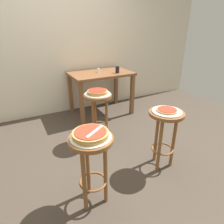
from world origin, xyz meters
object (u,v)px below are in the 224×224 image
object	(u,v)px
stool_leftside	(98,107)
dining_table	(101,79)
serving_plate_middle	(167,111)
serving_plate_leftside	(98,94)
condiment_shaker	(98,70)
pizza_leftside	(98,92)
stool_foreground	(92,156)
pizza_middle	(167,110)
stool_middle	(165,128)
pizza_server_knife	(95,131)
cup_near_edge	(117,70)
serving_plate_foreground	(91,137)
pizza_foreground	(91,134)

from	to	relation	value
stool_leftside	dining_table	size ratio (longest dim) A/B	0.65
serving_plate_middle	serving_plate_leftside	bearing A→B (deg)	115.45
condiment_shaker	pizza_leftside	bearing A→B (deg)	-115.07
stool_foreground	pizza_middle	bearing A→B (deg)	6.51
serving_plate_middle	dining_table	world-z (taller)	dining_table
stool_middle	dining_table	size ratio (longest dim) A/B	0.65
serving_plate_leftside	pizza_server_knife	world-z (taller)	pizza_server_knife
dining_table	cup_near_edge	world-z (taller)	cup_near_edge
serving_plate_foreground	pizza_leftside	xyz separation A→B (m)	(0.48, 0.95, 0.03)
pizza_middle	serving_plate_leftside	world-z (taller)	pizza_middle
cup_near_edge	serving_plate_middle	bearing A→B (deg)	-99.75
pizza_server_knife	condiment_shaker	bearing A→B (deg)	31.90
stool_middle	stool_leftside	world-z (taller)	same
stool_middle	pizza_leftside	bearing A→B (deg)	115.45
pizza_middle	stool_foreground	bearing A→B (deg)	-173.49
dining_table	condiment_shaker	xyz separation A→B (m)	(-0.04, -0.00, 0.16)
stool_leftside	condiment_shaker	world-z (taller)	condiment_shaker
pizza_foreground	condiment_shaker	world-z (taller)	condiment_shaker
pizza_foreground	stool_leftside	world-z (taller)	pizza_foreground
stool_middle	pizza_leftside	xyz separation A→B (m)	(-0.40, 0.85, 0.22)
dining_table	cup_near_edge	bearing A→B (deg)	-38.07
stool_foreground	dining_table	bearing A→B (deg)	63.06
stool_leftside	serving_plate_foreground	bearing A→B (deg)	-116.87
stool_foreground	serving_plate_foreground	distance (m)	0.19
serving_plate_middle	cup_near_edge	distance (m)	1.54
dining_table	pizza_foreground	bearing A→B (deg)	-116.94
pizza_foreground	serving_plate_leftside	xyz separation A→B (m)	(0.48, 0.95, -0.03)
pizza_server_knife	serving_plate_middle	bearing A→B (deg)	-25.03
stool_foreground	condiment_shaker	world-z (taller)	condiment_shaker
serving_plate_middle	serving_plate_foreground	bearing A→B (deg)	-173.49
serving_plate_foreground	serving_plate_middle	size ratio (longest dim) A/B	1.09
pizza_middle	condiment_shaker	world-z (taller)	condiment_shaker
stool_middle	serving_plate_foreground	bearing A→B (deg)	-173.49
pizza_middle	pizza_server_knife	bearing A→B (deg)	-171.94
pizza_leftside	serving_plate_leftside	bearing A→B (deg)	0.00
stool_foreground	pizza_server_knife	bearing A→B (deg)	-33.69
serving_plate_middle	condiment_shaker	xyz separation A→B (m)	(-0.01, 1.69, 0.11)
pizza_leftside	condiment_shaker	world-z (taller)	condiment_shaker
stool_leftside	pizza_server_knife	world-z (taller)	pizza_server_knife
stool_foreground	pizza_leftside	distance (m)	1.09
serving_plate_leftside	pizza_middle	bearing A→B (deg)	-64.55
stool_middle	pizza_middle	xyz separation A→B (m)	(0.00, -0.00, 0.20)
stool_middle	pizza_leftside	distance (m)	0.96
serving_plate_foreground	stool_leftside	xyz separation A→B (m)	(0.48, 0.95, -0.19)
serving_plate_foreground	stool_foreground	bearing A→B (deg)	0.00
serving_plate_middle	condiment_shaker	world-z (taller)	condiment_shaker
serving_plate_foreground	serving_plate_leftside	bearing A→B (deg)	63.13
serving_plate_foreground	stool_leftside	distance (m)	1.08
serving_plate_leftside	serving_plate_foreground	bearing A→B (deg)	-116.87
stool_foreground	pizza_foreground	distance (m)	0.22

